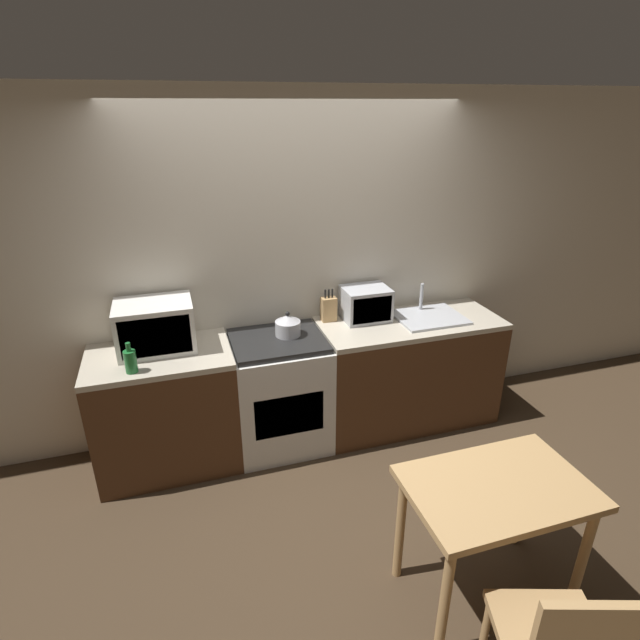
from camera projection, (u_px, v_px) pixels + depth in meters
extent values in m
plane|color=#3D2D1E|center=(334.00, 484.00, 3.52)|extent=(16.00, 16.00, 0.00)
cube|color=beige|center=(296.00, 269.00, 3.83)|extent=(10.00, 0.06, 2.60)
cube|color=#4C2D19|center=(167.00, 412.00, 3.59)|extent=(0.97, 0.62, 0.86)
cube|color=#B7AD99|center=(158.00, 357.00, 3.41)|extent=(0.97, 0.62, 0.04)
cube|color=#4C2D19|center=(407.00, 373.00, 4.11)|extent=(1.44, 0.62, 0.86)
cube|color=#B7AD99|center=(411.00, 323.00, 3.93)|extent=(1.44, 0.62, 0.04)
cube|color=silver|center=(280.00, 394.00, 3.82)|extent=(0.70, 0.62, 0.86)
cube|color=black|center=(278.00, 341.00, 3.64)|extent=(0.67, 0.57, 0.04)
cube|color=black|center=(289.00, 415.00, 3.55)|extent=(0.50, 0.02, 0.32)
cylinder|color=#B7B7BC|center=(288.00, 328.00, 3.66)|extent=(0.19, 0.19, 0.11)
cone|color=#B7B7BC|center=(288.00, 318.00, 3.63)|extent=(0.18, 0.18, 0.05)
sphere|color=black|center=(287.00, 314.00, 3.61)|extent=(0.03, 0.03, 0.03)
cube|color=silver|center=(155.00, 326.00, 3.42)|extent=(0.51, 0.38, 0.34)
cube|color=black|center=(156.00, 337.00, 3.26)|extent=(0.45, 0.01, 0.27)
cylinder|color=#1E662D|center=(131.00, 362.00, 3.15)|extent=(0.08, 0.08, 0.15)
cylinder|color=#1E662D|center=(128.00, 347.00, 3.11)|extent=(0.03, 0.03, 0.06)
cube|color=tan|center=(329.00, 309.00, 3.89)|extent=(0.11, 0.08, 0.19)
cylinder|color=black|center=(325.00, 294.00, 3.83)|extent=(0.01, 0.01, 0.07)
cylinder|color=black|center=(329.00, 294.00, 3.84)|extent=(0.01, 0.01, 0.07)
cylinder|color=black|center=(332.00, 293.00, 3.85)|extent=(0.01, 0.01, 0.07)
cube|color=#ADAFB5|center=(365.00, 304.00, 3.91)|extent=(0.36, 0.29, 0.26)
cube|color=black|center=(372.00, 310.00, 3.79)|extent=(0.31, 0.01, 0.21)
cube|color=#ADAFB5|center=(429.00, 317.00, 3.96)|extent=(0.53, 0.43, 0.02)
cylinder|color=#ADAFB5|center=(421.00, 297.00, 4.05)|extent=(0.03, 0.03, 0.22)
cube|color=tan|center=(498.00, 488.00, 2.47)|extent=(0.91, 0.59, 0.04)
cylinder|color=tan|center=(445.00, 603.00, 2.31)|extent=(0.05, 0.05, 0.70)
cylinder|color=tan|center=(582.00, 560.00, 2.52)|extent=(0.05, 0.05, 0.70)
cylinder|color=tan|center=(400.00, 527.00, 2.71)|extent=(0.05, 0.05, 0.70)
cylinder|color=tan|center=(522.00, 496.00, 2.93)|extent=(0.05, 0.05, 0.70)
cube|color=tan|center=(552.00, 640.00, 2.07)|extent=(0.56, 0.56, 0.04)
cylinder|color=tan|center=(485.00, 630.00, 2.33)|extent=(0.04, 0.04, 0.43)
cylinder|color=tan|center=(568.00, 630.00, 2.33)|extent=(0.04, 0.04, 0.43)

